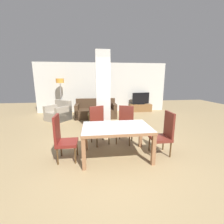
{
  "coord_description": "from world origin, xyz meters",
  "views": [
    {
      "loc": [
        -0.51,
        -3.28,
        1.85
      ],
      "look_at": [
        0.0,
        0.86,
        0.92
      ],
      "focal_mm": 24.0,
      "sensor_mm": 36.0,
      "label": 1
    }
  ],
  "objects_px": {
    "dining_table": "(117,133)",
    "dining_chair_head_left": "(63,137)",
    "bottle": "(101,111)",
    "tv_stand": "(140,108)",
    "sofa": "(96,111)",
    "armchair": "(59,113)",
    "dining_chair_head_right": "(164,133)",
    "coffee_table": "(96,118)",
    "tv_screen": "(141,99)",
    "floor_lamp": "(60,84)",
    "dining_chair_far_left": "(98,124)",
    "dining_chair_far_right": "(125,124)"
  },
  "relations": [
    {
      "from": "armchair",
      "to": "tv_screen",
      "type": "relative_size",
      "value": 1.21
    },
    {
      "from": "sofa",
      "to": "tv_stand",
      "type": "height_order",
      "value": "sofa"
    },
    {
      "from": "dining_chair_head_right",
      "to": "sofa",
      "type": "relative_size",
      "value": 0.55
    },
    {
      "from": "dining_chair_head_right",
      "to": "bottle",
      "type": "xyz_separation_m",
      "value": [
        -1.4,
        2.68,
        -0.01
      ]
    },
    {
      "from": "bottle",
      "to": "tv_stand",
      "type": "bearing_deg",
      "value": 43.26
    },
    {
      "from": "bottle",
      "to": "floor_lamp",
      "type": "distance_m",
      "value": 2.98
    },
    {
      "from": "sofa",
      "to": "bottle",
      "type": "relative_size",
      "value": 7.32
    },
    {
      "from": "tv_stand",
      "to": "dining_table",
      "type": "bearing_deg",
      "value": -113.66
    },
    {
      "from": "dining_chair_far_left",
      "to": "dining_chair_far_right",
      "type": "bearing_deg",
      "value": 153.94
    },
    {
      "from": "sofa",
      "to": "dining_chair_head_left",
      "type": "bearing_deg",
      "value": 78.15
    },
    {
      "from": "armchair",
      "to": "coffee_table",
      "type": "relative_size",
      "value": 1.77
    },
    {
      "from": "dining_table",
      "to": "dining_chair_head_left",
      "type": "distance_m",
      "value": 1.23
    },
    {
      "from": "dining_table",
      "to": "tv_stand",
      "type": "xyz_separation_m",
      "value": [
        2.15,
        4.91,
        -0.4
      ]
    },
    {
      "from": "sofa",
      "to": "bottle",
      "type": "height_order",
      "value": "sofa"
    },
    {
      "from": "sofa",
      "to": "armchair",
      "type": "xyz_separation_m",
      "value": [
        -1.69,
        -0.3,
        0.01
      ]
    },
    {
      "from": "dining_chair_far_left",
      "to": "armchair",
      "type": "xyz_separation_m",
      "value": [
        -1.71,
        2.7,
        -0.25
      ]
    },
    {
      "from": "floor_lamp",
      "to": "dining_chair_head_right",
      "type": "bearing_deg",
      "value": -54.29
    },
    {
      "from": "sofa",
      "to": "armchair",
      "type": "bearing_deg",
      "value": 10.11
    },
    {
      "from": "dining_chair_head_right",
      "to": "tv_stand",
      "type": "distance_m",
      "value": 5.02
    },
    {
      "from": "dining_table",
      "to": "bottle",
      "type": "distance_m",
      "value": 2.69
    },
    {
      "from": "tv_screen",
      "to": "dining_chair_head_left",
      "type": "bearing_deg",
      "value": 45.69
    },
    {
      "from": "tv_screen",
      "to": "dining_chair_head_right",
      "type": "bearing_deg",
      "value": 69.07
    },
    {
      "from": "dining_table",
      "to": "dining_chair_head_left",
      "type": "height_order",
      "value": "dining_chair_head_left"
    },
    {
      "from": "floor_lamp",
      "to": "dining_chair_head_left",
      "type": "bearing_deg",
      "value": -78.55
    },
    {
      "from": "dining_table",
      "to": "dining_chair_head_right",
      "type": "relative_size",
      "value": 1.48
    },
    {
      "from": "armchair",
      "to": "tv_screen",
      "type": "distance_m",
      "value": 4.48
    },
    {
      "from": "bottle",
      "to": "floor_lamp",
      "type": "height_order",
      "value": "floor_lamp"
    },
    {
      "from": "bottle",
      "to": "tv_stand",
      "type": "relative_size",
      "value": 0.21
    },
    {
      "from": "dining_table",
      "to": "floor_lamp",
      "type": "bearing_deg",
      "value": 114.99
    },
    {
      "from": "coffee_table",
      "to": "tv_stand",
      "type": "distance_m",
      "value": 3.33
    },
    {
      "from": "sofa",
      "to": "dining_table",
      "type": "bearing_deg",
      "value": 96.09
    },
    {
      "from": "dining_chair_head_left",
      "to": "sofa",
      "type": "distance_m",
      "value": 3.98
    },
    {
      "from": "bottle",
      "to": "dining_chair_far_right",
      "type": "bearing_deg",
      "value": -71.5
    },
    {
      "from": "dining_table",
      "to": "tv_stand",
      "type": "height_order",
      "value": "dining_table"
    },
    {
      "from": "dining_table",
      "to": "dining_chair_head_left",
      "type": "xyz_separation_m",
      "value": [
        -1.23,
        0.0,
        -0.06
      ]
    },
    {
      "from": "dining_table",
      "to": "dining_chair_head_right",
      "type": "distance_m",
      "value": 1.18
    },
    {
      "from": "dining_table",
      "to": "tv_stand",
      "type": "distance_m",
      "value": 5.38
    },
    {
      "from": "dining_chair_head_right",
      "to": "sofa",
      "type": "height_order",
      "value": "dining_chair_head_right"
    },
    {
      "from": "dining_chair_head_right",
      "to": "coffee_table",
      "type": "distance_m",
      "value": 3.24
    },
    {
      "from": "sofa",
      "to": "bottle",
      "type": "distance_m",
      "value": 1.25
    },
    {
      "from": "tv_screen",
      "to": "floor_lamp",
      "type": "distance_m",
      "value": 4.42
    },
    {
      "from": "tv_stand",
      "to": "tv_screen",
      "type": "relative_size",
      "value": 1.22
    },
    {
      "from": "coffee_table",
      "to": "bottle",
      "type": "distance_m",
      "value": 0.39
    },
    {
      "from": "dining_chair_head_left",
      "to": "bottle",
      "type": "bearing_deg",
      "value": 159.28
    },
    {
      "from": "dining_chair_head_left",
      "to": "tv_screen",
      "type": "distance_m",
      "value": 5.97
    },
    {
      "from": "dining_chair_head_right",
      "to": "dining_chair_head_left",
      "type": "xyz_separation_m",
      "value": [
        -2.41,
        0.0,
        0.0
      ]
    },
    {
      "from": "dining_chair_far_left",
      "to": "sofa",
      "type": "bearing_deg",
      "value": -113.37
    },
    {
      "from": "bottle",
      "to": "tv_stand",
      "type": "distance_m",
      "value": 3.27
    },
    {
      "from": "tv_screen",
      "to": "dining_chair_far_right",
      "type": "bearing_deg",
      "value": 56.8
    },
    {
      "from": "dining_chair_head_right",
      "to": "bottle",
      "type": "height_order",
      "value": "dining_chair_head_right"
    }
  ]
}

